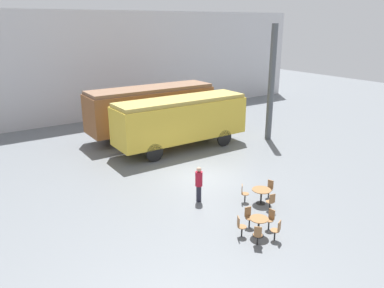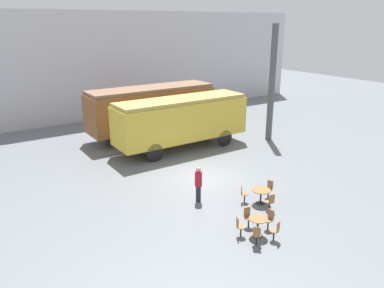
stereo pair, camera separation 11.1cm
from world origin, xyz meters
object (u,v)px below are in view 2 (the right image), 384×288
(passenger_coach_wooden, at_px, (152,107))
(cafe_table_mid, at_px, (261,192))
(cafe_table_near, at_px, (258,223))
(visitor_person, at_px, (198,183))
(passenger_coach_vintage, at_px, (182,119))
(cafe_chair_0, at_px, (269,218))

(passenger_coach_wooden, height_order, cafe_table_mid, passenger_coach_wooden)
(cafe_table_near, bearing_deg, visitor_person, 93.63)
(cafe_table_mid, bearing_deg, passenger_coach_vintage, 82.24)
(passenger_coach_wooden, distance_m, cafe_table_mid, 12.56)
(cafe_table_near, relative_size, visitor_person, 0.44)
(passenger_coach_vintage, relative_size, cafe_chair_0, 10.33)
(cafe_table_mid, bearing_deg, passenger_coach_wooden, 85.80)
(passenger_coach_wooden, bearing_deg, visitor_person, -106.76)
(visitor_person, bearing_deg, passenger_coach_wooden, 73.24)
(passenger_coach_vintage, bearing_deg, visitor_person, -116.43)
(passenger_coach_wooden, xyz_separation_m, cafe_table_mid, (-0.91, -12.42, -1.62))
(passenger_coach_wooden, bearing_deg, cafe_table_mid, -94.20)
(passenger_coach_wooden, height_order, visitor_person, passenger_coach_wooden)
(visitor_person, bearing_deg, cafe_table_mid, -38.44)
(passenger_coach_vintage, xyz_separation_m, cafe_table_mid, (-1.20, -8.82, -1.49))
(cafe_table_near, relative_size, cafe_chair_0, 0.88)
(cafe_table_mid, distance_m, cafe_chair_0, 2.28)
(passenger_coach_vintage, distance_m, cafe_table_mid, 9.03)
(cafe_table_mid, height_order, visitor_person, visitor_person)
(passenger_coach_vintage, bearing_deg, cafe_table_near, -106.73)
(cafe_table_mid, bearing_deg, visitor_person, 141.56)
(cafe_chair_0, bearing_deg, cafe_table_near, 0.00)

